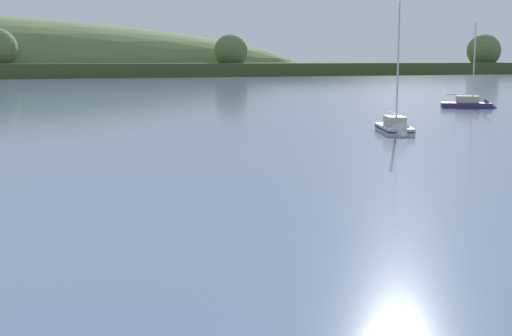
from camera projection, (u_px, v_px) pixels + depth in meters
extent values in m
sphere|color=#56703D|center=(231.00, 51.00, 253.79)|extent=(11.94, 11.94, 11.94)
sphere|color=#56703D|center=(484.00, 51.00, 295.77)|extent=(13.78, 13.78, 13.78)
cube|color=#ADB2BC|center=(394.00, 132.00, 55.19)|extent=(3.67, 5.88, 1.04)
cone|color=#ADB2BC|center=(402.00, 136.00, 52.45)|extent=(2.23, 1.93, 1.88)
cube|color=black|center=(394.00, 129.00, 55.15)|extent=(3.69, 5.89, 0.12)
cube|color=#BCB299|center=(395.00, 121.00, 54.92)|extent=(2.08, 2.80, 0.74)
cylinder|color=silver|center=(398.00, 65.00, 53.73)|extent=(0.14, 0.14, 9.28)
cylinder|color=silver|center=(393.00, 113.00, 55.73)|extent=(1.06, 2.79, 0.11)
cube|color=navy|center=(466.00, 108.00, 84.04)|extent=(5.97, 4.75, 1.15)
cone|color=navy|center=(491.00, 108.00, 83.57)|extent=(2.29, 2.56, 2.14)
cube|color=maroon|center=(466.00, 105.00, 84.00)|extent=(5.98, 4.76, 0.12)
cube|color=#BCB299|center=(468.00, 99.00, 83.87)|extent=(2.95, 2.58, 0.78)
cylinder|color=silver|center=(474.00, 63.00, 83.15)|extent=(0.16, 0.16, 9.16)
cylinder|color=silver|center=(460.00, 95.00, 83.95)|extent=(2.61, 1.59, 0.12)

